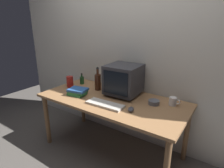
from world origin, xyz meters
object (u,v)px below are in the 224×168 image
(computer_mouse, at_px, (131,109))
(metal_canister, at_px, (70,82))
(crt_monitor, at_px, (124,80))
(book_stack, at_px, (78,92))
(cd_spindle, at_px, (154,102))
(keyboard, at_px, (105,104))
(bottle_tall, at_px, (98,81))
(bottle_short, at_px, (82,80))
(mug, at_px, (173,101))

(computer_mouse, distance_m, metal_canister, 1.04)
(crt_monitor, xyz_separation_m, book_stack, (-0.46, -0.32, -0.15))
(cd_spindle, height_order, metal_canister, metal_canister)
(keyboard, height_order, metal_canister, metal_canister)
(keyboard, relative_size, bottle_tall, 1.37)
(cd_spindle, bearing_deg, crt_monitor, 172.75)
(crt_monitor, relative_size, keyboard, 0.95)
(computer_mouse, xyz_separation_m, book_stack, (-0.74, 0.01, 0.02))
(keyboard, bearing_deg, metal_canister, 162.62)
(computer_mouse, bearing_deg, metal_canister, 148.93)
(keyboard, relative_size, bottle_short, 2.63)
(bottle_tall, relative_size, book_stack, 1.25)
(keyboard, height_order, cd_spindle, cd_spindle)
(computer_mouse, bearing_deg, keyboard, 166.40)
(book_stack, bearing_deg, keyboard, -7.06)
(crt_monitor, bearing_deg, cd_spindle, -7.25)
(bottle_short, distance_m, metal_canister, 0.20)
(computer_mouse, relative_size, cd_spindle, 0.83)
(keyboard, relative_size, computer_mouse, 4.20)
(book_stack, relative_size, cd_spindle, 2.04)
(crt_monitor, distance_m, computer_mouse, 0.47)
(computer_mouse, xyz_separation_m, mug, (0.31, 0.37, 0.03))
(bottle_tall, relative_size, bottle_short, 1.92)
(bottle_tall, relative_size, cd_spindle, 2.55)
(crt_monitor, height_order, computer_mouse, crt_monitor)
(crt_monitor, xyz_separation_m, bottle_short, (-0.70, 0.02, -0.13))
(crt_monitor, xyz_separation_m, metal_canister, (-0.74, -0.17, -0.12))
(mug, xyz_separation_m, metal_canister, (-1.33, -0.21, 0.03))
(bottle_tall, bearing_deg, book_stack, -108.19)
(crt_monitor, bearing_deg, metal_canister, -167.15)
(crt_monitor, relative_size, bottle_short, 2.51)
(keyboard, bearing_deg, bottle_short, 148.52)
(computer_mouse, height_order, mug, mug)
(cd_spindle, bearing_deg, bottle_tall, 178.95)
(bottle_tall, height_order, cd_spindle, bottle_tall)
(bottle_short, bearing_deg, cd_spindle, -3.93)
(keyboard, xyz_separation_m, book_stack, (-0.45, 0.06, 0.03))
(keyboard, bearing_deg, mug, 32.86)
(bottle_short, height_order, mug, bottle_short)
(computer_mouse, bearing_deg, bottle_tall, 133.74)
(book_stack, distance_m, mug, 1.11)
(bottle_tall, bearing_deg, crt_monitor, 6.07)
(bottle_tall, xyz_separation_m, book_stack, (-0.09, -0.28, -0.07))
(book_stack, xyz_separation_m, mug, (1.05, 0.36, 0.00))
(crt_monitor, height_order, mug, crt_monitor)
(bottle_short, xyz_separation_m, cd_spindle, (1.12, -0.08, -0.04))
(keyboard, xyz_separation_m, cd_spindle, (0.42, 0.32, 0.01))
(mug, height_order, cd_spindle, mug)
(bottle_tall, bearing_deg, mug, 4.55)
(book_stack, bearing_deg, computer_mouse, -0.96)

